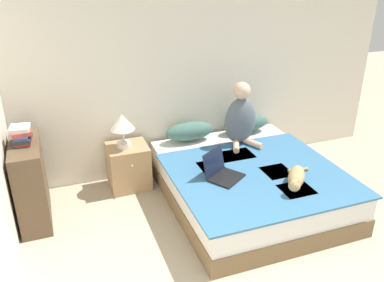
# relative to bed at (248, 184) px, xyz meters

# --- Properties ---
(wall_back) EXTENTS (5.20, 0.05, 2.55)m
(wall_back) POSITION_rel_bed_xyz_m (-0.28, 1.06, 1.05)
(wall_back) COLOR silver
(wall_back) RESTS_ON ground_plane
(bed) EXTENTS (1.74, 1.98, 0.45)m
(bed) POSITION_rel_bed_xyz_m (0.00, 0.00, 0.00)
(bed) COLOR brown
(bed) RESTS_ON ground_plane
(pillow_near) EXTENTS (0.60, 0.25, 0.22)m
(pillow_near) POSITION_rel_bed_xyz_m (-0.38, 0.84, 0.34)
(pillow_near) COLOR #42665B
(pillow_near) RESTS_ON bed
(pillow_far) EXTENTS (0.60, 0.25, 0.22)m
(pillow_far) POSITION_rel_bed_xyz_m (0.38, 0.84, 0.34)
(pillow_far) COLOR #42665B
(pillow_far) RESTS_ON bed
(person_sitting) EXTENTS (0.39, 0.38, 0.75)m
(person_sitting) POSITION_rel_bed_xyz_m (0.15, 0.55, 0.55)
(person_sitting) COLOR slate
(person_sitting) RESTS_ON bed
(cat_tabby) EXTENTS (0.47, 0.47, 0.17)m
(cat_tabby) POSITION_rel_bed_xyz_m (0.23, -0.52, 0.31)
(cat_tabby) COLOR tan
(cat_tabby) RESTS_ON bed
(laptop_open) EXTENTS (0.46, 0.45, 0.27)m
(laptop_open) POSITION_rel_bed_xyz_m (-0.38, -0.13, 0.29)
(laptop_open) COLOR black
(laptop_open) RESTS_ON bed
(nightstand) EXTENTS (0.46, 0.44, 0.52)m
(nightstand) POSITION_rel_bed_xyz_m (-1.16, 0.78, 0.04)
(nightstand) COLOR tan
(nightstand) RESTS_ON ground_plane
(table_lamp) EXTENTS (0.27, 0.27, 0.40)m
(table_lamp) POSITION_rel_bed_xyz_m (-1.19, 0.76, 0.58)
(table_lamp) COLOR beige
(table_lamp) RESTS_ON nightstand
(bookshelf) EXTENTS (0.28, 0.76, 0.86)m
(bookshelf) POSITION_rel_bed_xyz_m (-2.20, 0.47, 0.21)
(bookshelf) COLOR brown
(bookshelf) RESTS_ON ground_plane
(book_stack_top) EXTENTS (0.21, 0.25, 0.18)m
(book_stack_top) POSITION_rel_bed_xyz_m (-2.21, 0.47, 0.73)
(book_stack_top) COLOR #B24238
(book_stack_top) RESTS_ON bookshelf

